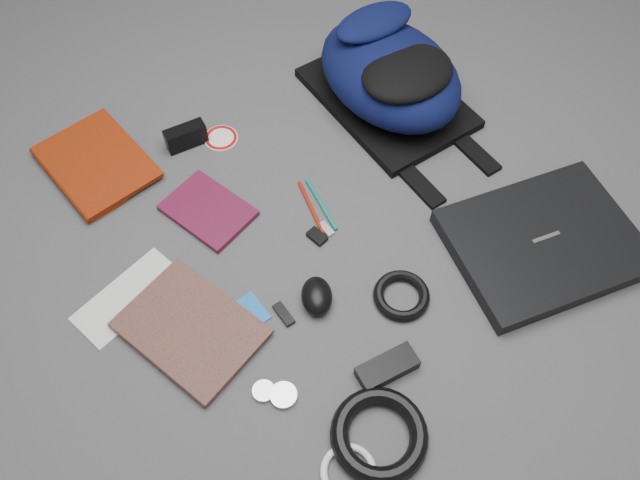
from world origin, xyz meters
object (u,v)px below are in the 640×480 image
laptop (543,242)px  power_brick (387,368)px  dvd_case (208,210)px  comic_book (155,366)px  backpack (390,73)px  textbook_red (57,186)px  mouse (317,296)px  compact_camera (186,136)px

laptop → power_brick: laptop is taller
power_brick → dvd_case: bearing=107.7°
comic_book → dvd_case: comic_book is taller
backpack → laptop: backpack is taller
comic_book → laptop: bearing=-32.6°
textbook_red → power_brick: 0.88m
dvd_case → mouse: mouse is taller
backpack → dvd_case: backpack is taller
backpack → compact_camera: size_ratio=4.61×
comic_book → power_brick: power_brick is taller
comic_book → mouse: size_ratio=3.03×
dvd_case → compact_camera: (0.04, 0.22, 0.02)m
laptop → textbook_red: bearing=150.6°
backpack → laptop: size_ratio=1.17×
textbook_red → dvd_case: size_ratio=1.43×
backpack → comic_book: 0.90m
laptop → textbook_red: (-0.88, 0.70, -0.00)m
comic_book → backpack: bearing=4.1°
mouse → power_brick: bearing=-53.3°
backpack → laptop: (0.05, -0.56, -0.08)m
backpack → dvd_case: bearing=-174.5°
backpack → comic_book: size_ratio=1.69×
textbook_red → dvd_case: (0.28, -0.24, -0.01)m
dvd_case → mouse: bearing=-93.9°
textbook_red → mouse: 0.68m
dvd_case → power_brick: 0.55m
backpack → power_brick: size_ratio=3.83×
compact_camera → power_brick: size_ratio=0.83×
backpack → laptop: 0.56m
textbook_red → power_brick: (0.42, -0.77, -0.00)m
backpack → power_brick: 0.75m
mouse → power_brick: 0.21m
compact_camera → laptop: bearing=-48.2°
laptop → dvd_case: size_ratio=2.04×
backpack → textbook_red: size_ratio=1.67×
textbook_red → compact_camera: 0.32m
compact_camera → power_brick: 0.76m
laptop → power_brick: (-0.46, -0.07, -0.00)m
comic_book → dvd_case: size_ratio=1.42×
dvd_case → mouse: (0.10, -0.33, 0.02)m
textbook_red → mouse: bearing=-66.9°
compact_camera → textbook_red: bearing=178.5°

